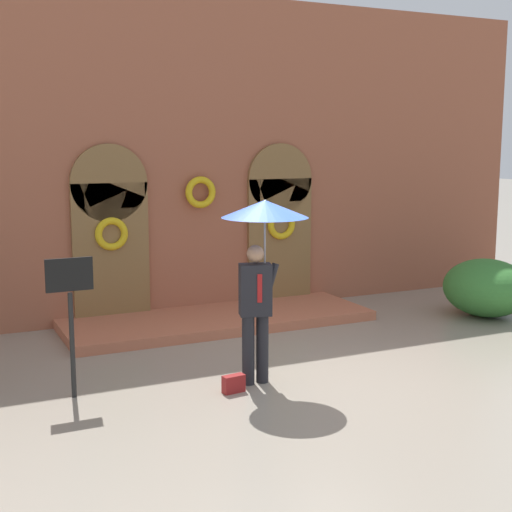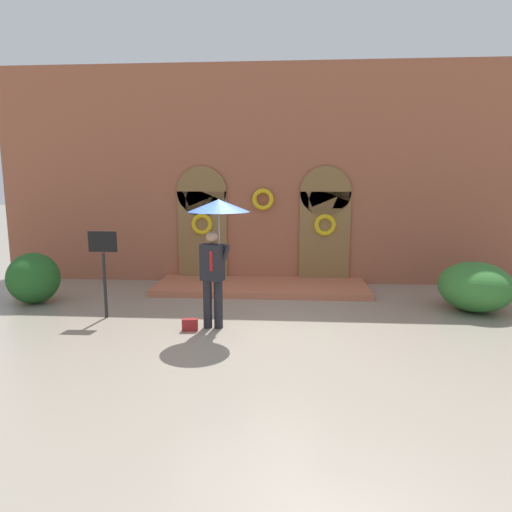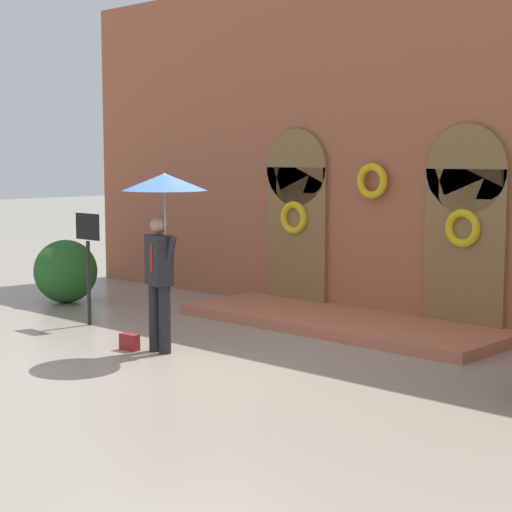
{
  "view_description": "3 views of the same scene",
  "coord_description": "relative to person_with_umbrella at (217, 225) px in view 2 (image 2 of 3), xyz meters",
  "views": [
    {
      "loc": [
        -4.44,
        -7.9,
        3.08
      ],
      "look_at": [
        -0.05,
        1.45,
        1.42
      ],
      "focal_mm": 50.0,
      "sensor_mm": 36.0,
      "label": 1
    },
    {
      "loc": [
        0.67,
        -7.93,
        2.7
      ],
      "look_at": [
        0.01,
        1.21,
        1.16
      ],
      "focal_mm": 32.0,
      "sensor_mm": 36.0,
      "label": 2
    },
    {
      "loc": [
        7.8,
        -7.15,
        2.55
      ],
      "look_at": [
        -0.63,
        1.87,
        1.14
      ],
      "focal_mm": 60.0,
      "sensor_mm": 36.0,
      "label": 3
    }
  ],
  "objects": [
    {
      "name": "handbag",
      "position": [
        -0.49,
        -0.2,
        -1.8
      ],
      "size": [
        0.29,
        0.15,
        0.22
      ],
      "primitive_type": "cube",
      "rotation": [
        0.0,
        0.0,
        0.12
      ],
      "color": "maroon",
      "rests_on": "ground"
    },
    {
      "name": "ground_plane",
      "position": [
        0.6,
        -0.08,
        -1.91
      ],
      "size": [
        80.0,
        80.0,
        0.0
      ],
      "primitive_type": "plane",
      "color": "gray"
    },
    {
      "name": "shrub_right",
      "position": [
        5.15,
        1.51,
        -1.4
      ],
      "size": [
        1.46,
        1.57,
        1.02
      ],
      "primitive_type": "ellipsoid",
      "color": "#387A33",
      "rests_on": "ground"
    },
    {
      "name": "shrub_left",
      "position": [
        -4.33,
        1.43,
        -1.35
      ],
      "size": [
        1.11,
        1.12,
        1.12
      ],
      "primitive_type": "ellipsoid",
      "color": "#235B23",
      "rests_on": "ground"
    },
    {
      "name": "sign_post",
      "position": [
        -2.32,
        0.47,
        -0.75
      ],
      "size": [
        0.56,
        0.06,
        1.72
      ],
      "color": "black",
      "rests_on": "ground"
    },
    {
      "name": "building_facade",
      "position": [
        0.6,
        4.07,
        0.76
      ],
      "size": [
        14.0,
        2.3,
        5.6
      ],
      "color": "#9E563D",
      "rests_on": "ground"
    },
    {
      "name": "person_with_umbrella",
      "position": [
        0.0,
        0.0,
        0.0
      ],
      "size": [
        1.1,
        1.1,
        2.36
      ],
      "color": "black",
      "rests_on": "ground"
    }
  ]
}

